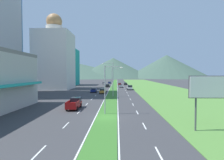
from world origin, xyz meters
TOP-DOWN VIEW (x-y plane):
  - ground_plane at (0.00, 0.00)m, footprint 600.00×600.00m
  - grass_median at (0.00, 60.00)m, footprint 3.20×240.00m
  - grass_verge_right at (20.60, 60.00)m, footprint 24.00×240.00m
  - lane_dash_left_1 at (-5.10, -12.06)m, footprint 0.16×2.80m
  - lane_dash_left_2 at (-5.10, -4.12)m, footprint 0.16×2.80m
  - lane_dash_left_3 at (-5.10, 3.82)m, footprint 0.16×2.80m
  - lane_dash_left_4 at (-5.10, 11.76)m, footprint 0.16×2.80m
  - lane_dash_left_5 at (-5.10, 19.70)m, footprint 0.16×2.80m
  - lane_dash_left_6 at (-5.10, 27.64)m, footprint 0.16×2.80m
  - lane_dash_left_7 at (-5.10, 35.58)m, footprint 0.16×2.80m
  - lane_dash_left_8 at (-5.10, 43.51)m, footprint 0.16×2.80m
  - lane_dash_left_9 at (-5.10, 51.45)m, footprint 0.16×2.80m
  - lane_dash_left_10 at (-5.10, 59.39)m, footprint 0.16×2.80m
  - lane_dash_left_11 at (-5.10, 67.33)m, footprint 0.16×2.80m
  - lane_dash_left_12 at (-5.10, 75.27)m, footprint 0.16×2.80m
  - lane_dash_left_13 at (-5.10, 83.21)m, footprint 0.16×2.80m
  - lane_dash_left_14 at (-5.10, 91.15)m, footprint 0.16×2.80m
  - lane_dash_left_15 at (-5.10, 99.09)m, footprint 0.16×2.80m
  - lane_dash_right_1 at (5.10, -12.06)m, footprint 0.16×2.80m
  - lane_dash_right_2 at (5.10, -4.12)m, footprint 0.16×2.80m
  - lane_dash_right_3 at (5.10, 3.82)m, footprint 0.16×2.80m
  - lane_dash_right_4 at (5.10, 11.76)m, footprint 0.16×2.80m
  - lane_dash_right_5 at (5.10, 19.70)m, footprint 0.16×2.80m
  - lane_dash_right_6 at (5.10, 27.64)m, footprint 0.16×2.80m
  - lane_dash_right_7 at (5.10, 35.58)m, footprint 0.16×2.80m
  - lane_dash_right_8 at (5.10, 43.51)m, footprint 0.16×2.80m
  - lane_dash_right_9 at (5.10, 51.45)m, footprint 0.16×2.80m
  - lane_dash_right_10 at (5.10, 59.39)m, footprint 0.16×2.80m
  - lane_dash_right_11 at (5.10, 67.33)m, footprint 0.16×2.80m
  - lane_dash_right_12 at (5.10, 75.27)m, footprint 0.16×2.80m
  - lane_dash_right_13 at (5.10, 83.21)m, footprint 0.16×2.80m
  - lane_dash_right_14 at (5.10, 91.15)m, footprint 0.16×2.80m
  - lane_dash_right_15 at (5.10, 99.09)m, footprint 0.16×2.80m
  - edge_line_median_left at (-1.75, 60.00)m, footprint 0.16×240.00m
  - edge_line_median_right at (1.75, 60.00)m, footprint 0.16×240.00m
  - domed_building at (-26.17, 51.26)m, footprint 15.00×15.00m
  - midrise_colored at (-29.01, 77.71)m, footprint 13.84×13.84m
  - hill_far_left at (-77.07, 294.37)m, footprint 239.39×239.39m
  - hill_far_center at (-4.79, 267.99)m, footprint 129.16×129.16m
  - hill_far_right at (80.42, 257.35)m, footprint 132.46×132.46m
  - street_lamp_near at (-0.05, 2.42)m, footprint 3.10×0.41m
  - street_lamp_mid at (0.07, 24.53)m, footprint 3.31×0.28m
  - street_lamp_far at (-0.18, 46.62)m, footprint 2.97×0.48m
  - billboard_roadside at (12.52, -6.11)m, footprint 5.24×0.28m
  - car_0 at (6.84, 81.19)m, footprint 1.88×4.52m
  - car_1 at (3.21, 76.74)m, footprint 1.88×4.50m
  - car_2 at (-7.00, 88.06)m, footprint 1.95×4.26m
  - car_3 at (-3.54, 94.70)m, footprint 1.90×4.50m
  - car_4 at (-3.17, 62.99)m, footprint 2.00×4.76m
  - car_5 at (3.59, 61.04)m, footprint 1.89×4.27m
  - car_6 at (-6.87, 36.96)m, footprint 2.00×4.05m
  - car_7 at (-3.34, 33.85)m, footprint 2.03×4.56m
  - pickup_truck_0 at (-6.65, 6.92)m, footprint 2.18×5.40m
  - pickup_truck_1 at (6.96, 47.88)m, footprint 2.18×5.40m

SIDE VIEW (x-z plane):
  - ground_plane at x=0.00m, z-range 0.00..0.00m
  - lane_dash_left_1 at x=-5.10m, z-range 0.00..0.01m
  - lane_dash_left_2 at x=-5.10m, z-range 0.00..0.01m
  - lane_dash_left_3 at x=-5.10m, z-range 0.00..0.01m
  - lane_dash_left_4 at x=-5.10m, z-range 0.00..0.01m
  - lane_dash_left_5 at x=-5.10m, z-range 0.00..0.01m
  - lane_dash_left_6 at x=-5.10m, z-range 0.00..0.01m
  - lane_dash_left_7 at x=-5.10m, z-range 0.00..0.01m
  - lane_dash_left_8 at x=-5.10m, z-range 0.00..0.01m
  - lane_dash_left_9 at x=-5.10m, z-range 0.00..0.01m
  - lane_dash_left_10 at x=-5.10m, z-range 0.00..0.01m
  - lane_dash_left_11 at x=-5.10m, z-range 0.00..0.01m
  - lane_dash_left_12 at x=-5.10m, z-range 0.00..0.01m
  - lane_dash_left_13 at x=-5.10m, z-range 0.00..0.01m
  - lane_dash_left_14 at x=-5.10m, z-range 0.00..0.01m
  - lane_dash_left_15 at x=-5.10m, z-range 0.00..0.01m
  - lane_dash_right_1 at x=5.10m, z-range 0.00..0.01m
  - lane_dash_right_2 at x=5.10m, z-range 0.00..0.01m
  - lane_dash_right_3 at x=5.10m, z-range 0.00..0.01m
  - lane_dash_right_4 at x=5.10m, z-range 0.00..0.01m
  - lane_dash_right_5 at x=5.10m, z-range 0.00..0.01m
  - lane_dash_right_6 at x=5.10m, z-range 0.00..0.01m
  - lane_dash_right_7 at x=5.10m, z-range 0.00..0.01m
  - lane_dash_right_8 at x=5.10m, z-range 0.00..0.01m
  - lane_dash_right_9 at x=5.10m, z-range 0.00..0.01m
  - lane_dash_right_10 at x=5.10m, z-range 0.00..0.01m
  - lane_dash_right_11 at x=5.10m, z-range 0.00..0.01m
  - lane_dash_right_12 at x=5.10m, z-range 0.00..0.01m
  - lane_dash_right_13 at x=5.10m, z-range 0.00..0.01m
  - lane_dash_right_14 at x=5.10m, z-range 0.00..0.01m
  - lane_dash_right_15 at x=5.10m, z-range 0.00..0.01m
  - edge_line_median_left at x=-1.75m, z-range 0.00..0.01m
  - edge_line_median_right at x=1.75m, z-range 0.00..0.01m
  - grass_median at x=0.00m, z-range 0.00..0.06m
  - grass_verge_right at x=20.60m, z-range 0.00..0.06m
  - car_2 at x=-7.00m, z-range 0.04..1.38m
  - car_0 at x=6.84m, z-range 0.03..1.40m
  - car_1 at x=3.21m, z-range 0.03..1.43m
  - car_5 at x=3.59m, z-range 0.03..1.45m
  - car_3 at x=-3.54m, z-range 0.03..1.45m
  - car_4 at x=-3.17m, z-range 0.03..1.47m
  - car_6 at x=-6.87m, z-range 0.01..1.59m
  - car_7 at x=-3.34m, z-range 0.01..1.61m
  - pickup_truck_0 at x=-6.65m, z-range -0.02..1.98m
  - pickup_truck_1 at x=6.96m, z-range -0.02..1.98m
  - street_lamp_near at x=-0.05m, z-range 0.69..8.76m
  - billboard_roadside at x=12.52m, z-range 1.64..8.15m
  - street_lamp_far at x=-0.18m, z-range 0.70..9.81m
  - street_lamp_mid at x=0.07m, z-range 0.75..10.78m
  - midrise_colored at x=-29.01m, z-range 0.00..21.18m
  - domed_building at x=-26.17m, z-range -2.87..30.37m
  - hill_far_left at x=-77.07m, z-range 0.00..27.70m
  - hill_far_center at x=-4.79m, z-range 0.00..33.40m
  - hill_far_right at x=80.42m, z-range 0.00..36.74m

